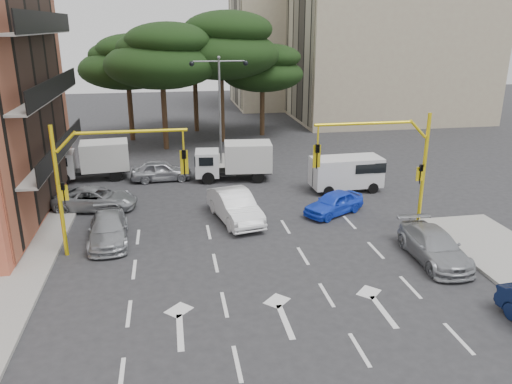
{
  "coord_description": "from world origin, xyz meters",
  "views": [
    {
      "loc": [
        -3.68,
        -19.87,
        10.01
      ],
      "look_at": [
        0.65,
        4.68,
        1.6
      ],
      "focal_mm": 35.0,
      "sensor_mm": 36.0,
      "label": 1
    }
  ],
  "objects_px": {
    "car_white_hatch": "(235,206)",
    "car_silver_cross_a": "(96,199)",
    "box_truck_b": "(234,161)",
    "van_white": "(346,174)",
    "car_silver_wagon": "(108,229)",
    "box_truck_a": "(91,161)",
    "car_silver_parked": "(434,246)",
    "street_lamp_center": "(220,92)",
    "car_silver_cross_b": "(161,171)",
    "signal_mast_right": "(391,158)",
    "signal_mast_left": "(99,171)",
    "car_blue_compact": "(334,203)"
  },
  "relations": [
    {
      "from": "signal_mast_right",
      "to": "car_silver_cross_b",
      "type": "height_order",
      "value": "signal_mast_right"
    },
    {
      "from": "car_blue_compact",
      "to": "car_silver_wagon",
      "type": "height_order",
      "value": "car_silver_wagon"
    },
    {
      "from": "signal_mast_left",
      "to": "street_lamp_center",
      "type": "bearing_deg",
      "value": 64.09
    },
    {
      "from": "car_silver_parked",
      "to": "box_truck_a",
      "type": "distance_m",
      "value": 22.65
    },
    {
      "from": "car_blue_compact",
      "to": "car_silver_wagon",
      "type": "relative_size",
      "value": 0.84
    },
    {
      "from": "car_silver_cross_b",
      "to": "signal_mast_left",
      "type": "bearing_deg",
      "value": 165.64
    },
    {
      "from": "signal_mast_right",
      "to": "van_white",
      "type": "xyz_separation_m",
      "value": [
        0.31,
        6.76,
        -2.79
      ]
    },
    {
      "from": "car_white_hatch",
      "to": "car_silver_cross_a",
      "type": "bearing_deg",
      "value": 146.2
    },
    {
      "from": "car_silver_parked",
      "to": "box_truck_a",
      "type": "relative_size",
      "value": 0.91
    },
    {
      "from": "van_white",
      "to": "box_truck_b",
      "type": "height_order",
      "value": "box_truck_b"
    },
    {
      "from": "box_truck_b",
      "to": "box_truck_a",
      "type": "bearing_deg",
      "value": 85.18
    },
    {
      "from": "box_truck_b",
      "to": "car_silver_cross_a",
      "type": "bearing_deg",
      "value": 122.83
    },
    {
      "from": "box_truck_a",
      "to": "box_truck_b",
      "type": "bearing_deg",
      "value": -105.61
    },
    {
      "from": "box_truck_a",
      "to": "car_silver_parked",
      "type": "bearing_deg",
      "value": -138.13
    },
    {
      "from": "car_silver_cross_a",
      "to": "box_truck_a",
      "type": "relative_size",
      "value": 0.89
    },
    {
      "from": "car_silver_cross_b",
      "to": "car_silver_parked",
      "type": "distance_m",
      "value": 18.64
    },
    {
      "from": "car_silver_cross_b",
      "to": "box_truck_a",
      "type": "xyz_separation_m",
      "value": [
        -4.64,
        1.11,
        0.59
      ]
    },
    {
      "from": "street_lamp_center",
      "to": "car_silver_wagon",
      "type": "height_order",
      "value": "street_lamp_center"
    },
    {
      "from": "street_lamp_center",
      "to": "car_silver_wagon",
      "type": "xyz_separation_m",
      "value": [
        -6.84,
        -12.81,
        -4.78
      ]
    },
    {
      "from": "street_lamp_center",
      "to": "box_truck_b",
      "type": "distance_m",
      "value": 5.61
    },
    {
      "from": "van_white",
      "to": "box_truck_a",
      "type": "xyz_separation_m",
      "value": [
        -16.12,
        5.25,
        0.18
      ]
    },
    {
      "from": "signal_mast_left",
      "to": "van_white",
      "type": "bearing_deg",
      "value": 25.88
    },
    {
      "from": "street_lamp_center",
      "to": "box_truck_a",
      "type": "distance_m",
      "value": 10.11
    },
    {
      "from": "car_blue_compact",
      "to": "signal_mast_right",
      "type": "bearing_deg",
      "value": 1.1
    },
    {
      "from": "car_silver_wagon",
      "to": "box_truck_a",
      "type": "xyz_separation_m",
      "value": [
        -2.16,
        10.81,
        0.62
      ]
    },
    {
      "from": "car_white_hatch",
      "to": "van_white",
      "type": "height_order",
      "value": "van_white"
    },
    {
      "from": "signal_mast_right",
      "to": "street_lamp_center",
      "type": "relative_size",
      "value": 0.77
    },
    {
      "from": "signal_mast_right",
      "to": "street_lamp_center",
      "type": "xyz_separation_m",
      "value": [
        -6.8,
        14.01,
        1.54
      ]
    },
    {
      "from": "signal_mast_right",
      "to": "car_silver_parked",
      "type": "bearing_deg",
      "value": -76.79
    },
    {
      "from": "car_silver_wagon",
      "to": "car_silver_cross_a",
      "type": "distance_m",
      "value": 4.83
    },
    {
      "from": "van_white",
      "to": "car_silver_cross_a",
      "type": "bearing_deg",
      "value": -88.56
    },
    {
      "from": "car_white_hatch",
      "to": "box_truck_a",
      "type": "bearing_deg",
      "value": 121.11
    },
    {
      "from": "signal_mast_right",
      "to": "box_truck_a",
      "type": "distance_m",
      "value": 20.02
    },
    {
      "from": "signal_mast_right",
      "to": "car_silver_wagon",
      "type": "relative_size",
      "value": 1.34
    },
    {
      "from": "car_silver_wagon",
      "to": "box_truck_a",
      "type": "height_order",
      "value": "box_truck_a"
    },
    {
      "from": "signal_mast_left",
      "to": "street_lamp_center",
      "type": "relative_size",
      "value": 0.77
    },
    {
      "from": "street_lamp_center",
      "to": "car_silver_cross_a",
      "type": "xyz_separation_m",
      "value": [
        -8.0,
        -8.12,
        -4.79
      ]
    },
    {
      "from": "box_truck_b",
      "to": "van_white",
      "type": "bearing_deg",
      "value": -112.51
    },
    {
      "from": "signal_mast_left",
      "to": "car_silver_cross_b",
      "type": "distance_m",
      "value": 11.62
    },
    {
      "from": "car_silver_cross_a",
      "to": "van_white",
      "type": "distance_m",
      "value": 15.15
    },
    {
      "from": "car_silver_parked",
      "to": "car_silver_cross_b",
      "type": "bearing_deg",
      "value": 131.86
    },
    {
      "from": "signal_mast_right",
      "to": "car_white_hatch",
      "type": "bearing_deg",
      "value": 158.54
    },
    {
      "from": "signal_mast_left",
      "to": "box_truck_b",
      "type": "bearing_deg",
      "value": 54.6
    },
    {
      "from": "car_silver_cross_a",
      "to": "car_silver_cross_b",
      "type": "xyz_separation_m",
      "value": [
        3.64,
        5.01,
        0.04
      ]
    },
    {
      "from": "van_white",
      "to": "box_truck_a",
      "type": "distance_m",
      "value": 16.95
    },
    {
      "from": "signal_mast_right",
      "to": "car_silver_cross_b",
      "type": "distance_m",
      "value": 15.93
    },
    {
      "from": "car_white_hatch",
      "to": "van_white",
      "type": "bearing_deg",
      "value": 15.32
    },
    {
      "from": "signal_mast_left",
      "to": "car_silver_parked",
      "type": "xyz_separation_m",
      "value": [
        14.4,
        -3.39,
        -3.2
      ]
    },
    {
      "from": "car_silver_parked",
      "to": "van_white",
      "type": "relative_size",
      "value": 1.07
    },
    {
      "from": "signal_mast_right",
      "to": "van_white",
      "type": "distance_m",
      "value": 7.32
    }
  ]
}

